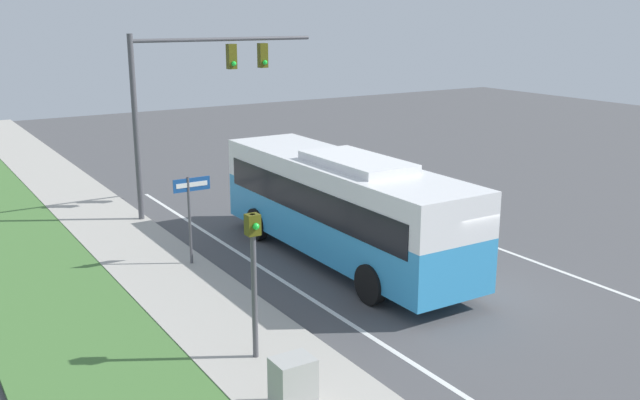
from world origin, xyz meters
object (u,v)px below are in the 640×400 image
at_px(bus, 342,202).
at_px(pedestrian_signal, 254,264).
at_px(signal_gantry, 192,85).
at_px(utility_cabinet, 293,385).
at_px(street_sign, 191,206).

relative_size(bus, pedestrian_signal, 3.11).
relative_size(signal_gantry, utility_cabinet, 6.71).
relative_size(bus, utility_cabinet, 9.68).
distance_m(street_sign, utility_cabinet, 8.78).
height_order(street_sign, utility_cabinet, street_sign).
xyz_separation_m(pedestrian_signal, utility_cabinet, (-0.39, -2.28, -1.57)).
bearing_deg(signal_gantry, utility_cabinet, -105.61).
bearing_deg(bus, street_sign, 155.08).
xyz_separation_m(bus, street_sign, (-4.00, 1.86, 0.04)).
xyz_separation_m(street_sign, utility_cabinet, (-1.52, -8.56, -1.21)).
bearing_deg(utility_cabinet, bus, 50.52).
relative_size(bus, signal_gantry, 1.44).
bearing_deg(utility_cabinet, pedestrian_signal, 80.29).
relative_size(bus, street_sign, 3.74).
distance_m(signal_gantry, pedestrian_signal, 12.39).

